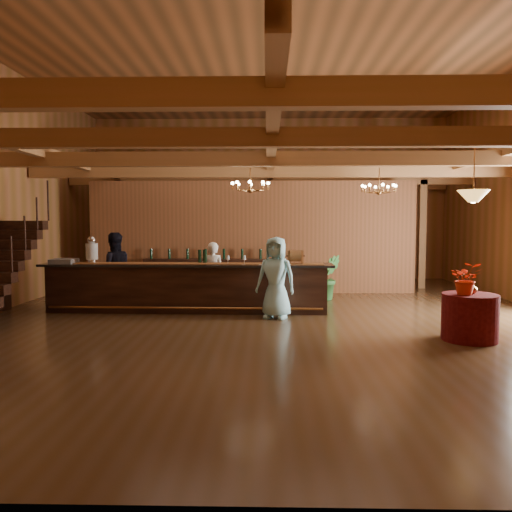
{
  "coord_description": "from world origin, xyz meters",
  "views": [
    {
      "loc": [
        -0.07,
        -10.34,
        1.99
      ],
      "look_at": [
        -0.32,
        0.68,
        1.22
      ],
      "focal_mm": 35.0,
      "sensor_mm": 36.0,
      "label": 1
    }
  ],
  "objects_px": {
    "raffle_drum": "(296,256)",
    "chandelier_right": "(379,188)",
    "tasting_bar": "(187,287)",
    "chandelier_left": "(250,186)",
    "bartender": "(213,274)",
    "backbar_shelf": "(206,276)",
    "floor_plant": "(328,277)",
    "beverage_dispenser": "(92,250)",
    "staff_second": "(114,270)",
    "round_table": "(470,317)",
    "guest": "(276,278)",
    "pendant_lamp": "(473,196)"
  },
  "relations": [
    {
      "from": "raffle_drum",
      "to": "chandelier_right",
      "type": "xyz_separation_m",
      "value": [
        1.97,
        0.9,
        1.51
      ]
    },
    {
      "from": "tasting_bar",
      "to": "chandelier_right",
      "type": "distance_m",
      "value": 4.93
    },
    {
      "from": "chandelier_left",
      "to": "bartender",
      "type": "xyz_separation_m",
      "value": [
        -0.91,
        0.88,
        -1.98
      ]
    },
    {
      "from": "backbar_shelf",
      "to": "floor_plant",
      "type": "bearing_deg",
      "value": -10.79
    },
    {
      "from": "beverage_dispenser",
      "to": "staff_second",
      "type": "height_order",
      "value": "staff_second"
    },
    {
      "from": "raffle_drum",
      "to": "beverage_dispenser",
      "type": "bearing_deg",
      "value": 177.54
    },
    {
      "from": "backbar_shelf",
      "to": "chandelier_left",
      "type": "distance_m",
      "value": 3.92
    },
    {
      "from": "backbar_shelf",
      "to": "tasting_bar",
      "type": "bearing_deg",
      "value": -85.3
    },
    {
      "from": "floor_plant",
      "to": "chandelier_right",
      "type": "bearing_deg",
      "value": -42.2
    },
    {
      "from": "raffle_drum",
      "to": "round_table",
      "type": "relative_size",
      "value": 0.38
    },
    {
      "from": "floor_plant",
      "to": "guest",
      "type": "bearing_deg",
      "value": -119.31
    },
    {
      "from": "backbar_shelf",
      "to": "chandelier_left",
      "type": "relative_size",
      "value": 4.25
    },
    {
      "from": "raffle_drum",
      "to": "floor_plant",
      "type": "xyz_separation_m",
      "value": [
        0.93,
        1.84,
        -0.67
      ]
    },
    {
      "from": "raffle_drum",
      "to": "floor_plant",
      "type": "height_order",
      "value": "raffle_drum"
    },
    {
      "from": "raffle_drum",
      "to": "pendant_lamp",
      "type": "bearing_deg",
      "value": -41.39
    },
    {
      "from": "tasting_bar",
      "to": "chandelier_right",
      "type": "bearing_deg",
      "value": 11.7
    },
    {
      "from": "staff_second",
      "to": "guest",
      "type": "xyz_separation_m",
      "value": [
        3.75,
        -1.31,
        -0.03
      ]
    },
    {
      "from": "tasting_bar",
      "to": "staff_second",
      "type": "relative_size",
      "value": 3.69
    },
    {
      "from": "pendant_lamp",
      "to": "guest",
      "type": "relative_size",
      "value": 0.54
    },
    {
      "from": "beverage_dispenser",
      "to": "pendant_lamp",
      "type": "relative_size",
      "value": 0.67
    },
    {
      "from": "backbar_shelf",
      "to": "chandelier_right",
      "type": "xyz_separation_m",
      "value": [
        4.26,
        -1.93,
        2.27
      ]
    },
    {
      "from": "raffle_drum",
      "to": "staff_second",
      "type": "distance_m",
      "value": 4.26
    },
    {
      "from": "bartender",
      "to": "floor_plant",
      "type": "xyz_separation_m",
      "value": [
        2.81,
        1.05,
        -0.18
      ]
    },
    {
      "from": "pendant_lamp",
      "to": "raffle_drum",
      "type": "bearing_deg",
      "value": 138.61
    },
    {
      "from": "beverage_dispenser",
      "to": "staff_second",
      "type": "xyz_separation_m",
      "value": [
        0.32,
        0.53,
        -0.48
      ]
    },
    {
      "from": "backbar_shelf",
      "to": "chandelier_left",
      "type": "height_order",
      "value": "chandelier_left"
    },
    {
      "from": "bartender",
      "to": "floor_plant",
      "type": "distance_m",
      "value": 3.0
    },
    {
      "from": "staff_second",
      "to": "guest",
      "type": "height_order",
      "value": "staff_second"
    },
    {
      "from": "tasting_bar",
      "to": "backbar_shelf",
      "type": "bearing_deg",
      "value": 89.64
    },
    {
      "from": "chandelier_left",
      "to": "guest",
      "type": "bearing_deg",
      "value": -43.06
    },
    {
      "from": "raffle_drum",
      "to": "pendant_lamp",
      "type": "distance_m",
      "value": 3.87
    },
    {
      "from": "raffle_drum",
      "to": "bartender",
      "type": "xyz_separation_m",
      "value": [
        -1.88,
        0.8,
        -0.48
      ]
    },
    {
      "from": "tasting_bar",
      "to": "chandelier_right",
      "type": "relative_size",
      "value": 7.98
    },
    {
      "from": "guest",
      "to": "floor_plant",
      "type": "height_order",
      "value": "guest"
    },
    {
      "from": "chandelier_right",
      "to": "guest",
      "type": "height_order",
      "value": "chandelier_right"
    },
    {
      "from": "pendant_lamp",
      "to": "floor_plant",
      "type": "bearing_deg",
      "value": 113.22
    },
    {
      "from": "round_table",
      "to": "bartender",
      "type": "relative_size",
      "value": 0.6
    },
    {
      "from": "raffle_drum",
      "to": "chandelier_right",
      "type": "height_order",
      "value": "chandelier_right"
    },
    {
      "from": "beverage_dispenser",
      "to": "backbar_shelf",
      "type": "bearing_deg",
      "value": 50.15
    },
    {
      "from": "round_table",
      "to": "guest",
      "type": "relative_size",
      "value": 0.54
    },
    {
      "from": "beverage_dispenser",
      "to": "chandelier_right",
      "type": "bearing_deg",
      "value": 6.28
    },
    {
      "from": "pendant_lamp",
      "to": "staff_second",
      "type": "height_order",
      "value": "pendant_lamp"
    },
    {
      "from": "round_table",
      "to": "staff_second",
      "type": "xyz_separation_m",
      "value": [
        -6.95,
        3.17,
        0.47
      ]
    },
    {
      "from": "tasting_bar",
      "to": "staff_second",
      "type": "height_order",
      "value": "staff_second"
    },
    {
      "from": "beverage_dispenser",
      "to": "chandelier_right",
      "type": "height_order",
      "value": "chandelier_right"
    },
    {
      "from": "chandelier_right",
      "to": "staff_second",
      "type": "height_order",
      "value": "chandelier_right"
    },
    {
      "from": "raffle_drum",
      "to": "staff_second",
      "type": "height_order",
      "value": "staff_second"
    },
    {
      "from": "beverage_dispenser",
      "to": "guest",
      "type": "height_order",
      "value": "guest"
    },
    {
      "from": "bartender",
      "to": "guest",
      "type": "height_order",
      "value": "guest"
    },
    {
      "from": "guest",
      "to": "pendant_lamp",
      "type": "bearing_deg",
      "value": -10.38
    }
  ]
}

